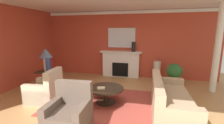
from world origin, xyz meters
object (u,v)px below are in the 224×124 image
armchair_near_window (45,91)px  vase_on_side_table (48,65)px  armchair_facing_fireplace (69,115)px  vase_mantel_right (133,47)px  fireplace (121,65)px  side_table (48,79)px  sofa (169,101)px  potted_plant (174,73)px  vase_tall_corner (157,71)px  coffee_table (106,91)px  table_lamp (46,55)px  mantel_mirror (121,38)px

armchair_near_window → vase_on_side_table: 0.93m
armchair_facing_fireplace → vase_mantel_right: size_ratio=2.25×
fireplace → side_table: size_ratio=2.57×
armchair_facing_fireplace → vase_mantel_right: (0.87, 3.97, 1.05)m
side_table → vase_on_side_table: (0.15, -0.12, 0.53)m
sofa → potted_plant: bearing=79.8°
side_table → vase_tall_corner: bearing=28.4°
coffee_table → table_lamp: (-2.17, 0.43, 0.89)m
vase_mantel_right → armchair_near_window: bearing=-126.6°
fireplace → vase_tall_corner: fireplace is taller
fireplace → potted_plant: (2.14, -0.68, -0.05)m
armchair_facing_fireplace → vase_tall_corner: armchair_facing_fireplace is taller
armchair_near_window → vase_tall_corner: armchair_near_window is taller
armchair_facing_fireplace → vase_on_side_table: (-1.62, 1.64, 0.62)m
coffee_table → vase_on_side_table: bearing=171.3°
vase_on_side_table → vase_mantel_right: vase_mantel_right is taller
side_table → vase_on_side_table: 0.56m
vase_on_side_table → vase_mantel_right: (2.49, 2.33, 0.43)m
armchair_near_window → side_table: (-0.45, 0.74, 0.09)m
armchair_near_window → coffee_table: 1.75m
coffee_table → sofa: bearing=-5.2°
sofa → table_lamp: (-3.84, 0.58, 0.93)m
mantel_mirror → side_table: 3.43m
fireplace → vase_on_side_table: 3.09m
vase_tall_corner → potted_plant: (0.60, -0.38, 0.08)m
mantel_mirror → armchair_facing_fireplace: mantel_mirror is taller
mantel_mirror → vase_mantel_right: mantel_mirror is taller
table_lamp → vase_mantel_right: size_ratio=1.77×
fireplace → vase_on_side_table: bearing=-129.2°
table_lamp → vase_mantel_right: (2.64, 2.21, 0.13)m
coffee_table → table_lamp: size_ratio=1.33×
coffee_table → vase_on_side_table: (-2.02, 0.31, 0.60)m
side_table → vase_tall_corner: size_ratio=0.85×
fireplace → coffee_table: (0.08, -2.68, -0.21)m
armchair_facing_fireplace → sofa: bearing=29.7°
vase_mantel_right → vase_on_side_table: bearing=-136.9°
armchair_facing_fireplace → table_lamp: (-1.77, 1.76, 0.92)m
vase_on_side_table → vase_mantel_right: bearing=43.1°
vase_tall_corner → mantel_mirror: bearing=164.7°
vase_on_side_table → potted_plant: size_ratio=0.55×
sofa → vase_on_side_table: bearing=172.9°
sofa → armchair_near_window: armchair_near_window is taller
mantel_mirror → potted_plant: size_ratio=1.44×
sofa → potted_plant: size_ratio=2.54×
side_table → vase_on_side_table: bearing=-38.7°
sofa → vase_mantel_right: (-1.20, 2.79, 1.06)m
sofa → table_lamp: 3.99m
vase_tall_corner → armchair_near_window: bearing=-139.7°
armchair_facing_fireplace → vase_tall_corner: 4.16m
coffee_table → potted_plant: 2.87m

